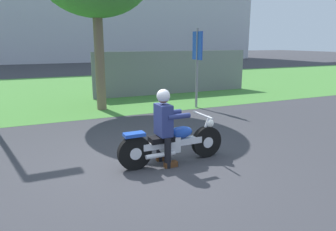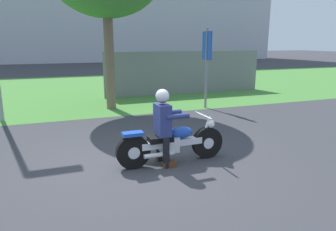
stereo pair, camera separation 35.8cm
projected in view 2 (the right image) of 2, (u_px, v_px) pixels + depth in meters
name	position (u px, v px, depth m)	size (l,w,h in m)	color
ground	(143.00, 163.00, 5.73)	(120.00, 120.00, 0.00)	#38383D
grass_verge	(86.00, 89.00, 14.65)	(60.00, 12.00, 0.01)	#478438
motorcycle_lead	(172.00, 143.00, 5.67)	(2.06, 0.66, 0.86)	black
rider_lead	(163.00, 121.00, 5.52)	(0.55, 0.48, 1.38)	black
sign_banner	(207.00, 56.00, 10.12)	(0.08, 0.60, 2.60)	gray
fence_segment	(186.00, 73.00, 13.21)	(7.00, 0.06, 1.80)	slate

